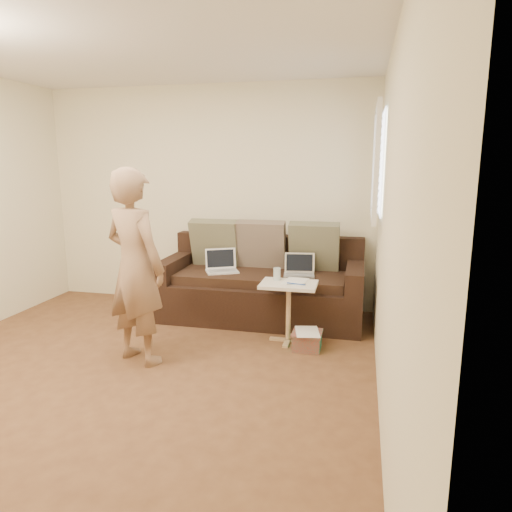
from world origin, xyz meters
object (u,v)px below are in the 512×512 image
at_px(sofa, 261,281).
at_px(person, 135,267).
at_px(laptop_silver, 299,276).
at_px(laptop_white, 222,272).
at_px(side_table, 288,312).
at_px(drinking_glass, 277,274).
at_px(striped_box, 307,340).

distance_m(sofa, person, 1.62).
distance_m(laptop_silver, laptop_white, 0.85).
relative_size(person, side_table, 2.87).
distance_m(sofa, side_table, 0.76).
relative_size(laptop_silver, drinking_glass, 2.70).
bearing_deg(person, laptop_silver, -113.12).
distance_m(laptop_silver, person, 1.80).
relative_size(laptop_silver, person, 0.19).
relative_size(sofa, drinking_glass, 18.33).
relative_size(laptop_white, person, 0.20).
xyz_separation_m(laptop_silver, drinking_glass, (-0.16, -0.46, 0.13)).
bearing_deg(striped_box, laptop_silver, 104.28).
xyz_separation_m(laptop_white, striped_box, (1.03, -0.70, -0.43)).
xyz_separation_m(laptop_white, drinking_glass, (0.70, -0.45, 0.13)).
bearing_deg(laptop_silver, sofa, 162.54).
xyz_separation_m(laptop_white, side_table, (0.83, -0.54, -0.23)).
height_order(laptop_silver, striped_box, laptop_silver).
distance_m(laptop_white, person, 1.36).
height_order(sofa, laptop_white, sofa).
height_order(laptop_white, side_table, laptop_white).
height_order(drinking_glass, striped_box, drinking_glass).
xyz_separation_m(person, drinking_glass, (1.07, 0.81, -0.19)).
height_order(laptop_white, striped_box, laptop_white).
bearing_deg(drinking_glass, sofa, 116.76).
distance_m(side_table, striped_box, 0.33).
bearing_deg(laptop_white, sofa, -15.93).
bearing_deg(side_table, drinking_glass, 146.28).
height_order(sofa, drinking_glass, sofa).
relative_size(side_table, drinking_glass, 4.88).
height_order(person, side_table, person).
distance_m(laptop_white, side_table, 1.02).
bearing_deg(person, drinking_glass, -122.08).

